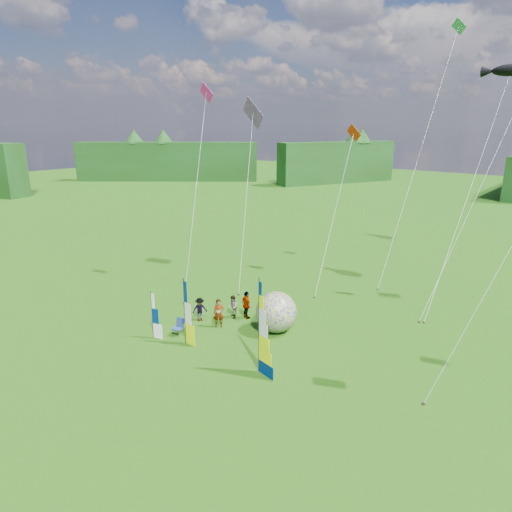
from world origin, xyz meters
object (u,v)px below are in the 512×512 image
Objects in this scene: spectator_a at (219,313)px; spectator_c at (200,309)px; side_banner_left at (185,312)px; spectator_d at (246,305)px; camp_chair at (178,327)px; feather_banner_main at (259,328)px; spectator_b at (233,307)px; kite_whale at (472,177)px; bol_inflatable at (276,312)px; side_banner_far at (152,316)px.

spectator_a is 1.61m from spectator_c.
spectator_d is at bearing 88.84° from side_banner_left.
spectator_c reaches higher than camp_chair.
spectator_b is (-5.57, 4.17, -1.70)m from feather_banner_main.
kite_whale is (9.57, 12.60, 7.89)m from spectator_d.
bol_inflatable reaches higher than spectator_b.
spectator_a is 1.18× the size of spectator_c.
camp_chair is (-1.12, -2.41, -0.40)m from spectator_a.
side_banner_far is at bearing -156.00° from spectator_c.
spectator_a is at bearing -41.39° from spectator_b.
bol_inflatable is 5.12m from spectator_c.
side_banner_far is 3.53m from spectator_c.
spectator_c is 20.48m from kite_whale.
spectator_c is at bearing -89.17° from spectator_b.
spectator_c is 0.09× the size of kite_whale.
feather_banner_main reaches higher than spectator_c.
spectator_d is at bearing -124.44° from kite_whale.
bol_inflatable is 1.60× the size of spectator_c.
feather_banner_main is 1.29× the size of side_banner_left.
spectator_a is (2.03, 3.54, -0.49)m from side_banner_far.
bol_inflatable reaches higher than spectator_d.
spectator_b is (-0.25, 4.37, -1.15)m from side_banner_left.
spectator_b is (-3.40, -0.21, -0.49)m from bol_inflatable.
spectator_c reaches higher than spectator_b.
kite_whale is at bearing 41.84° from side_banner_far.
camp_chair is (0.48, -2.32, -0.26)m from spectator_c.
feather_banner_main reaches higher than spectator_d.
spectator_d is 17.68m from kite_whale.
bol_inflatable reaches higher than spectator_c.
feather_banner_main is 19.01m from kite_whale.
side_banner_left is 1.52× the size of bol_inflatable.
feather_banner_main is at bearing -65.24° from spectator_a.
spectator_c is (-1.57, 2.66, -1.13)m from side_banner_left.
feather_banner_main reaches higher than bol_inflatable.
feather_banner_main is 6.70m from camp_chair.
bol_inflatable is at bearing 60.26° from side_banner_left.
side_banner_far is 1.12× the size of bol_inflatable.
bol_inflatable is 1.35× the size of spectator_d.
spectator_a is at bearing -121.54° from kite_whale.
feather_banner_main is 7.17m from spectator_b.
side_banner_far reaches higher than spectator_c.
side_banner_left reaches higher than spectator_b.
side_banner_far is (-7.32, -0.98, -1.05)m from feather_banner_main.
feather_banner_main is at bearing -9.29° from camp_chair.
spectator_d is at bearing 72.08° from spectator_b.
side_banner_far is 4.11m from spectator_a.
feather_banner_main is at bearing -63.66° from bol_inflatable.
spectator_c is (-1.32, -1.70, 0.02)m from spectator_b.
bol_inflatable is (3.16, 4.57, -0.66)m from side_banner_left.
spectator_c is at bearing 143.71° from spectator_a.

